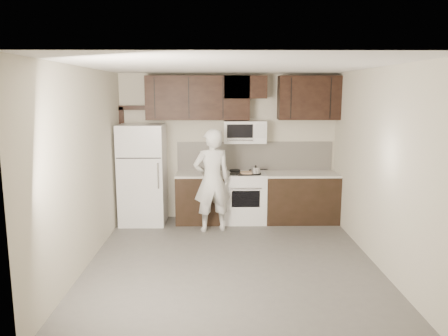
{
  "coord_description": "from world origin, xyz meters",
  "views": [
    {
      "loc": [
        -0.19,
        -5.86,
        2.37
      ],
      "look_at": [
        -0.1,
        0.9,
        1.19
      ],
      "focal_mm": 35.0,
      "sensor_mm": 36.0,
      "label": 1
    }
  ],
  "objects_px": {
    "refrigerator": "(143,174)",
    "stove": "(245,197)",
    "microwave": "(245,132)",
    "person": "(212,180)"
  },
  "relations": [
    {
      "from": "stove",
      "to": "refrigerator",
      "type": "distance_m",
      "value": 1.9
    },
    {
      "from": "stove",
      "to": "microwave",
      "type": "distance_m",
      "value": 1.2
    },
    {
      "from": "refrigerator",
      "to": "person",
      "type": "relative_size",
      "value": 1.02
    },
    {
      "from": "stove",
      "to": "refrigerator",
      "type": "relative_size",
      "value": 0.52
    },
    {
      "from": "microwave",
      "to": "person",
      "type": "xyz_separation_m",
      "value": [
        -0.59,
        -0.64,
        -0.77
      ]
    },
    {
      "from": "refrigerator",
      "to": "stove",
      "type": "bearing_deg",
      "value": 1.51
    },
    {
      "from": "stove",
      "to": "person",
      "type": "height_order",
      "value": "person"
    },
    {
      "from": "microwave",
      "to": "refrigerator",
      "type": "relative_size",
      "value": 0.42
    },
    {
      "from": "microwave",
      "to": "person",
      "type": "height_order",
      "value": "microwave"
    },
    {
      "from": "microwave",
      "to": "person",
      "type": "relative_size",
      "value": 0.43
    }
  ]
}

